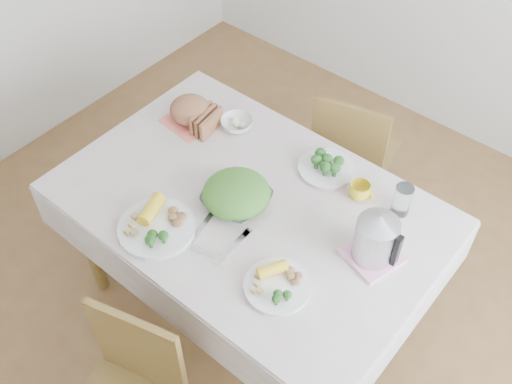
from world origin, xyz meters
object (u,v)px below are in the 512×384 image
Objects in this scene: chair_far at (355,145)px; yellow_mug at (360,191)px; salad_bowl at (237,199)px; dinner_plate_right at (277,286)px; electric_kettle at (376,236)px; dinner_plate_left at (157,228)px; dining_table at (250,259)px.

chair_far is 0.70m from yellow_mug.
chair_far is at bearing 88.25° from salad_bowl.
electric_kettle is at bearing 61.20° from dinner_plate_right.
salad_bowl is 0.33m from dinner_plate_left.
salad_bowl is 2.78× the size of yellow_mug.
electric_kettle is at bearing -47.46° from yellow_mug.
electric_kettle is (0.52, 0.09, 0.51)m from dining_table.
yellow_mug reaches higher than dinner_plate_left.
yellow_mug is (0.35, 0.34, 0.00)m from salad_bowl.
dinner_plate_left is 0.52m from dinner_plate_right.
yellow_mug is (0.32, 0.30, 0.42)m from dining_table.
yellow_mug is (-0.02, 0.54, 0.02)m from dinner_plate_right.
dining_table is 15.52× the size of yellow_mug.
salad_bowl is at bearing 150.89° from dinner_plate_right.
dinner_plate_right is 2.65× the size of yellow_mug.
chair_far is at bearing 81.46° from dinner_plate_left.
electric_kettle reaches higher than dinner_plate_right.
electric_kettle is at bearing 13.04° from salad_bowl.
dinner_plate_left is 0.82m from electric_kettle.
dining_table is at bearing 61.86° from dinner_plate_left.
dinner_plate_left is 0.81m from yellow_mug.
electric_kettle is (0.52, -0.75, 0.42)m from chair_far.
dining_table is 1.66× the size of chair_far.
dinner_plate_left is at bearing 66.85° from chair_far.
chair_far is at bearing 90.17° from dining_table.
dinner_plate_left is (-0.18, -0.33, 0.40)m from dining_table.
electric_kettle is (0.55, 0.13, 0.09)m from salad_bowl.
yellow_mug is (0.50, 0.64, 0.02)m from dinner_plate_left.
chair_far is 9.35× the size of yellow_mug.
salad_bowl is 0.49m from yellow_mug.
dinner_plate_left is 3.29× the size of yellow_mug.
yellow_mug reaches higher than salad_bowl.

